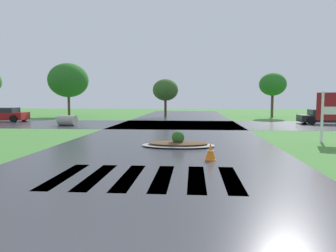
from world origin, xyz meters
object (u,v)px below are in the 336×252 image
car_dark_suv (4,115)px  car_silver_hatch (326,117)px  median_island (178,143)px  drainage_pipe_stack (67,121)px  traffic_cone (210,152)px

car_dark_suv → car_silver_hatch: bearing=174.6°
car_silver_hatch → car_dark_suv: size_ratio=1.10×
median_island → drainage_pipe_stack: 13.47m
median_island → drainage_pipe_stack: size_ratio=2.12×
drainage_pipe_stack → car_silver_hatch: bearing=8.9°
traffic_cone → drainage_pipe_stack: bearing=128.3°
drainage_pipe_stack → traffic_cone: size_ratio=2.56×
car_dark_suv → traffic_cone: car_dark_suv is taller
drainage_pipe_stack → traffic_cone: 16.59m
traffic_cone → car_silver_hatch: bearing=57.6°
car_silver_hatch → drainage_pipe_stack: car_silver_hatch is taller
median_island → drainage_pipe_stack: bearing=132.1°
median_island → drainage_pipe_stack: drainage_pipe_stack is taller
median_island → car_dark_suv: size_ratio=0.77×
median_island → car_silver_hatch: car_silver_hatch is taller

